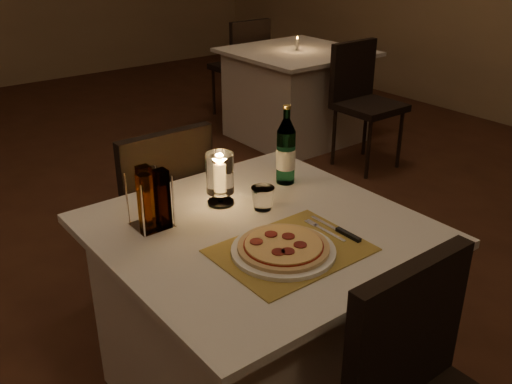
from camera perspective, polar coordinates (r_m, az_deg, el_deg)
floor at (r=2.53m, az=-9.21°, el=-16.15°), size 8.00×10.00×0.02m
main_table at (r=2.09m, az=0.34°, el=-12.31°), size 1.00×1.00×0.74m
chair_far at (r=2.52m, az=-9.73°, el=-1.10°), size 0.42×0.42×0.90m
placemat at (r=1.76m, az=3.49°, el=-5.83°), size 0.45×0.34×0.00m
plate at (r=1.74m, az=2.75°, el=-5.89°), size 0.32×0.32×0.01m
pizza at (r=1.73m, az=2.76°, el=-5.44°), size 0.28×0.28×0.02m
fork at (r=1.88m, az=6.63°, el=-3.70°), size 0.02×0.18×0.00m
knife at (r=1.87m, az=8.70°, el=-3.99°), size 0.02×0.22×0.01m
tumbler at (r=1.99m, az=0.68°, el=-0.63°), size 0.08×0.08×0.08m
water_bottle at (r=2.18m, az=3.00°, el=3.99°), size 0.07×0.07×0.31m
hurricane_candle at (r=2.01m, az=-3.63°, el=1.72°), size 0.10×0.10×0.19m
cruet_caddy at (r=1.88m, az=-10.43°, el=-0.88°), size 0.12×0.12×0.21m
neighbor_table_right at (r=4.80m, az=3.98°, el=9.68°), size 1.00×1.00×0.74m
neighbor_chair_ra at (r=4.27m, az=10.50°, el=9.80°), size 0.42×0.42×0.90m
neighbor_chair_rb at (r=5.30m, az=-1.22°, el=13.15°), size 0.42×0.42×0.90m
neighbor_candle_right at (r=4.71m, az=4.14°, el=14.55°), size 0.03×0.03×0.11m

